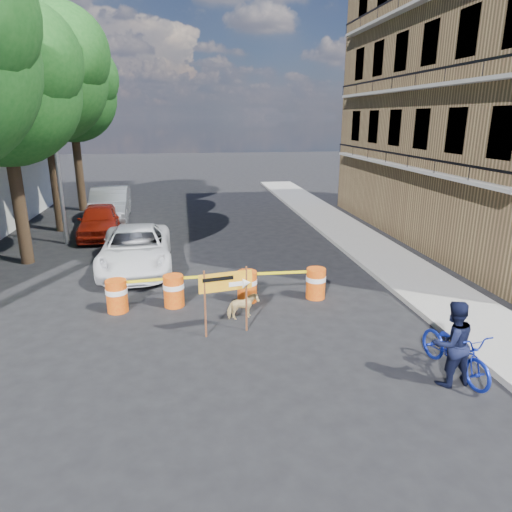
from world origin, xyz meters
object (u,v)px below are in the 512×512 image
object	(u,v)px
barrel_mid_right	(247,286)
dog	(243,307)
barrel_mid_left	(174,290)
detour_sign	(232,286)
suv_white	(136,249)
sedan_silver	(110,205)
barrel_far_left	(117,295)
bicycle	(458,329)
barrel_far_right	(316,283)
sedan_red	(100,221)
pedestrian	(452,343)

from	to	relation	value
barrel_mid_right	dog	world-z (taller)	barrel_mid_right
barrel_mid_left	detour_sign	bearing A→B (deg)	-53.09
suv_white	sedan_silver	bearing A→B (deg)	101.57
barrel_far_left	barrel_mid_right	bearing A→B (deg)	2.75
barrel_far_left	bicycle	distance (m)	8.46
dog	barrel_far_left	bearing A→B (deg)	56.58
barrel_far_right	sedan_red	distance (m)	11.28
barrel_far_right	detour_sign	xyz separation A→B (m)	(-2.64, -1.89, 0.75)
barrel_mid_left	barrel_mid_right	bearing A→B (deg)	0.89
pedestrian	dog	xyz separation A→B (m)	(-3.63, 3.65, -0.54)
barrel_mid_left	barrel_far_right	size ratio (longest dim) A/B	1.00
bicycle	sedan_silver	distance (m)	18.54
dog	pedestrian	bearing A→B (deg)	-151.81
pedestrian	detour_sign	bearing A→B (deg)	-41.21
barrel_far_left	sedan_red	xyz separation A→B (m)	(-1.82, 8.61, 0.24)
detour_sign	bicycle	xyz separation A→B (m)	(4.29, -2.56, -0.22)
barrel_mid_left	suv_white	bearing A→B (deg)	110.30
detour_sign	dog	distance (m)	1.23
detour_sign	bicycle	distance (m)	5.00
barrel_mid_left	barrel_far_right	world-z (taller)	same
barrel_mid_right	sedan_red	world-z (taller)	sedan_red
barrel_far_right	sedan_silver	distance (m)	13.88
bicycle	suv_white	xyz separation A→B (m)	(-7.06, 8.07, -0.28)
barrel_far_left	pedestrian	distance (m)	8.36
dog	sedan_red	xyz separation A→B (m)	(-5.12, 9.60, 0.38)
pedestrian	bicycle	size ratio (longest dim) A/B	0.88
barrel_mid_left	dog	bearing A→B (deg)	-32.43
detour_sign	bicycle	size ratio (longest dim) A/B	0.84
barrel_far_right	bicycle	bearing A→B (deg)	-69.57
pedestrian	sedan_silver	bearing A→B (deg)	-67.44
sedan_red	detour_sign	bearing A→B (deg)	-69.32
barrel_far_left	barrel_far_right	bearing A→B (deg)	1.13
barrel_mid_left	sedan_silver	xyz separation A→B (m)	(-3.33, 11.70, 0.37)
barrel_mid_right	sedan_silver	xyz separation A→B (m)	(-5.40, 11.67, 0.37)
barrel_far_left	dog	size ratio (longest dim) A/B	1.12
barrel_far_left	dog	bearing A→B (deg)	-16.79
suv_white	sedan_red	xyz separation A→B (m)	(-2.00, 4.86, 0.00)
sedan_silver	dog	bearing A→B (deg)	-71.22
barrel_mid_right	sedan_silver	world-z (taller)	sedan_silver
detour_sign	sedan_red	distance (m)	11.44
barrel_mid_right	sedan_silver	bearing A→B (deg)	114.83
detour_sign	bicycle	bearing A→B (deg)	-40.87
barrel_far_right	sedan_silver	bearing A→B (deg)	122.28
barrel_far_right	sedan_red	world-z (taller)	sedan_red
dog	sedan_red	distance (m)	10.89
barrel_far_left	dog	distance (m)	3.45
detour_sign	suv_white	size ratio (longest dim) A/B	0.33
barrel_far_left	detour_sign	world-z (taller)	detour_sign
barrel_mid_left	detour_sign	world-z (taller)	detour_sign
barrel_mid_right	bicycle	bearing A→B (deg)	-50.85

